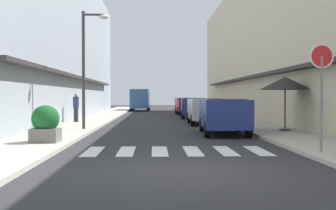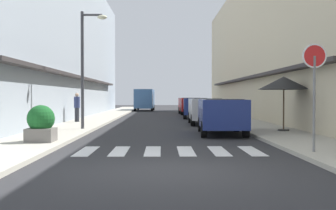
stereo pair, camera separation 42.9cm
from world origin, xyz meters
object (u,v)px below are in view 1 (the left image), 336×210
round_street_sign (322,69)px  pedestrian_walking_near (76,107)px  parked_car_near (224,112)px  delivery_van (140,98)px  parked_car_distant (187,104)px  street_lamp (88,57)px  planter_corner (46,124)px  parked_car_far (194,106)px  parked_car_mid (205,108)px  cafe_umbrella (285,83)px

round_street_sign → pedestrian_walking_near: size_ratio=1.71×
parked_car_near → delivery_van: 29.56m
parked_car_near → delivery_van: delivery_van is taller
parked_car_distant → pedestrian_walking_near: pedestrian_walking_near is taller
street_lamp → planter_corner: bearing=-95.3°
parked_car_far → street_lamp: 13.00m
parked_car_distant → pedestrian_walking_near: size_ratio=2.72×
parked_car_mid → delivery_van: size_ratio=0.75×
delivery_van → planter_corner: 33.05m
parked_car_far → street_lamp: (-5.85, -11.35, 2.42)m
parked_car_distant → delivery_van: (-4.36, 9.71, 0.48)m
round_street_sign → planter_corner: bearing=162.0°
parked_car_mid → round_street_sign: round_street_sign is taller
parked_car_far → delivery_van: delivery_van is taller
parked_car_mid → pedestrian_walking_near: 7.39m
parked_car_mid → parked_car_far: same height
street_lamp → cafe_umbrella: size_ratio=2.29×
street_lamp → parked_car_near: bearing=-16.1°
round_street_sign → street_lamp: (-7.39, 8.00, 1.05)m
parked_car_far → delivery_van: 16.77m
parked_car_distant → pedestrian_walking_near: (-7.35, -12.57, 0.07)m
parked_car_mid → delivery_van: delivery_van is taller
cafe_umbrella → planter_corner: 10.09m
parked_car_near → parked_car_distant: 19.53m
cafe_umbrella → pedestrian_walking_near: bearing=147.1°
delivery_van → parked_car_distant: bearing=-65.8°
parked_car_near → parked_car_far: 13.05m
parked_car_distant → planter_corner: size_ratio=3.82×
parked_car_distant → round_street_sign: round_street_sign is taller
cafe_umbrella → parked_car_far: bearing=102.1°
parked_car_far → pedestrian_walking_near: bearing=-140.4°
pedestrian_walking_near → planter_corner: bearing=-58.3°
parked_car_mid → pedestrian_walking_near: bearing=174.5°
parked_car_near → street_lamp: 6.56m
parked_car_near → parked_car_mid: same height
parked_car_far → planter_corner: (-6.35, -16.80, -0.23)m
parked_car_mid → round_street_sign: size_ratio=1.45×
parked_car_mid → planter_corner: size_ratio=3.48×
parked_car_mid → street_lamp: street_lamp is taller
street_lamp → pedestrian_walking_near: (-1.50, 5.26, -2.36)m
parked_car_near → pedestrian_walking_near: 10.12m
parked_car_near → parked_car_distant: size_ratio=0.94×
parked_car_mid → parked_car_distant: (0.00, 13.28, 0.00)m
planter_corner → pedestrian_walking_near: (-1.00, 10.71, 0.30)m
parked_car_mid → round_street_sign: bearing=-83.0°
cafe_umbrella → parked_car_distant: bearing=98.1°
round_street_sign → planter_corner: 8.45m
parked_car_near → parked_car_far: bearing=90.0°
delivery_van → pedestrian_walking_near: 22.48m
round_street_sign → parked_car_distant: bearing=93.4°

